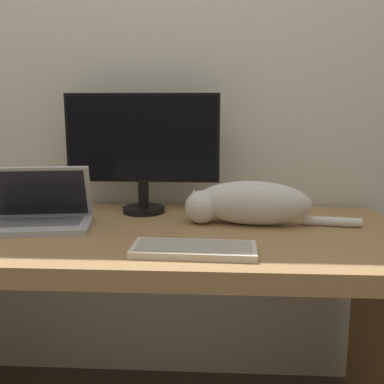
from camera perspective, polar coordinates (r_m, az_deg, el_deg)
name	(u,v)px	position (r m, az deg, el deg)	size (l,w,h in m)	color
wall_back	(160,74)	(1.87, -4.13, 14.69)	(6.40, 0.06, 2.60)	silver
desk	(146,273)	(1.54, -5.84, -10.24)	(1.70, 0.74, 0.78)	#A37A4C
monitor	(143,146)	(1.69, -6.30, 5.83)	(0.58, 0.16, 0.45)	black
laptop	(38,215)	(1.59, -18.93, -2.79)	(0.37, 0.26, 0.21)	#B7B7BC
external_keyboard	(194,249)	(1.26, 0.25, -7.28)	(0.35, 0.16, 0.02)	beige
cat	(247,203)	(1.55, 7.06, -1.34)	(0.60, 0.19, 0.15)	silver
small_toy	(234,209)	(1.68, 5.38, -2.22)	(0.04, 0.04, 0.04)	red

